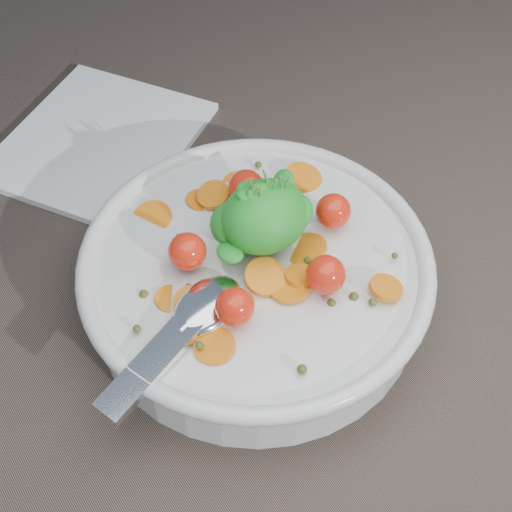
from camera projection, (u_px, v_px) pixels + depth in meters
ground at (236, 319)px, 0.53m from camera, size 6.00×6.00×0.00m
bowl at (256, 275)px, 0.51m from camera, size 0.27×0.25×0.11m
napkin at (99, 142)px, 0.65m from camera, size 0.23×0.22×0.01m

